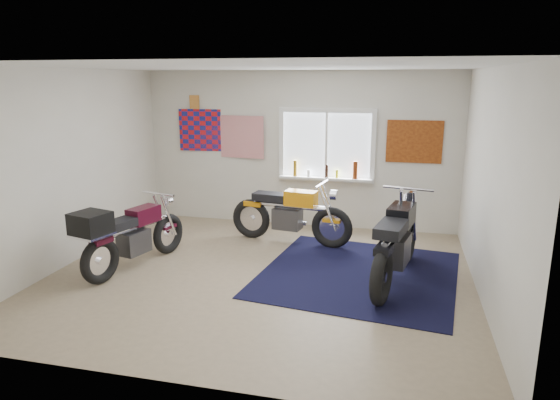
% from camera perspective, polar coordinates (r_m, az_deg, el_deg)
% --- Properties ---
extents(ground, '(5.50, 5.50, 0.00)m').
position_cam_1_polar(ground, '(6.74, -2.30, -8.63)').
color(ground, '#9E896B').
rests_on(ground, ground).
extents(room_shell, '(5.50, 5.50, 5.50)m').
position_cam_1_polar(room_shell, '(6.30, -2.44, 5.31)').
color(room_shell, white).
rests_on(room_shell, ground).
extents(navy_rug, '(2.80, 2.89, 0.01)m').
position_cam_1_polar(navy_rug, '(6.86, 8.96, -8.31)').
color(navy_rug, black).
rests_on(navy_rug, ground).
extents(window_assembly, '(1.66, 0.17, 1.26)m').
position_cam_1_polar(window_assembly, '(8.63, 5.32, 5.73)').
color(window_assembly, white).
rests_on(window_assembly, room_shell).
extents(oil_bottles, '(1.12, 0.09, 0.30)m').
position_cam_1_polar(oil_bottles, '(8.60, 5.77, 3.40)').
color(oil_bottles, '#8A6214').
rests_on(oil_bottles, window_assembly).
extents(flag_display, '(1.60, 0.10, 1.17)m').
position_cam_1_polar(flag_display, '(9.22, -9.76, 10.98)').
color(flag_display, red).
rests_on(flag_display, room_shell).
extents(triumph_poster, '(0.90, 0.03, 0.70)m').
position_cam_1_polar(triumph_poster, '(8.53, 15.10, 6.45)').
color(triumph_poster, '#A54C14').
rests_on(triumph_poster, room_shell).
extents(yellow_triumph, '(2.02, 0.61, 1.02)m').
position_cam_1_polar(yellow_triumph, '(7.91, 1.13, -1.76)').
color(yellow_triumph, black).
rests_on(yellow_triumph, ground).
extents(black_chrome_bike, '(0.74, 2.21, 1.14)m').
position_cam_1_polar(black_chrome_bike, '(6.56, 13.14, -4.95)').
color(black_chrome_bike, black).
rests_on(black_chrome_bike, navy_rug).
extents(maroon_tourer, '(0.85, 1.90, 0.97)m').
position_cam_1_polar(maroon_tourer, '(7.05, -17.03, -3.84)').
color(maroon_tourer, black).
rests_on(maroon_tourer, ground).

